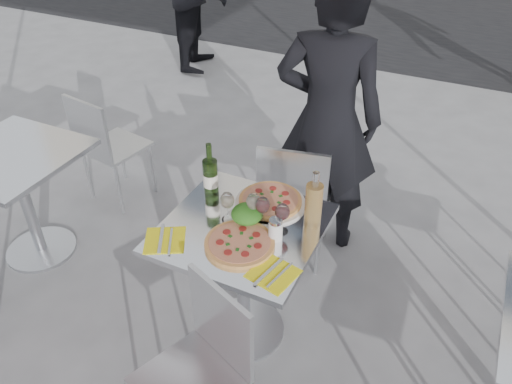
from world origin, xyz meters
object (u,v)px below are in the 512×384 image
at_px(wineglass_red_a, 263,206).
at_px(carafe, 314,204).
at_px(wineglass_red_b, 282,213).
at_px(side_chair_lfar, 104,142).
at_px(wine_bottle, 211,176).
at_px(main_table, 243,259).
at_px(wineglass_white_b, 254,202).
at_px(napkin_left, 165,240).
at_px(chair_near, 203,359).
at_px(salad_plate, 247,215).
at_px(wineglass_white_a, 227,201).
at_px(side_table_left, 20,184).
at_px(napkin_right, 273,273).
at_px(pizza_near, 240,243).
at_px(woman_diner, 328,120).
at_px(pizza_far, 270,201).
at_px(chair_far, 294,195).
at_px(sugar_shaker, 276,229).

bearing_deg(wineglass_red_a, carafe, 26.82).
distance_m(wineglass_red_a, wineglass_red_b, 0.10).
distance_m(side_chair_lfar, wine_bottle, 1.32).
distance_m(main_table, wineglass_white_b, 0.33).
height_order(wineglass_white_b, napkin_left, wineglass_white_b).
bearing_deg(chair_near, salad_plate, 120.69).
bearing_deg(wineglass_white_a, side_table_left, -179.41).
bearing_deg(napkin_right, pizza_near, 167.37).
xyz_separation_m(main_table, side_table_left, (-1.50, 0.00, 0.00)).
xyz_separation_m(woman_diner, napkin_left, (-0.35, -1.19, -0.12)).
height_order(wineglass_red_a, napkin_left, wineglass_red_a).
distance_m(chair_near, salad_plate, 0.67).
xyz_separation_m(pizza_far, napkin_left, (-0.32, -0.46, -0.01)).
relative_size(main_table, pizza_near, 2.37).
relative_size(woman_diner, salad_plate, 7.94).
height_order(chair_far, wineglass_red_a, wineglass_red_a).
height_order(chair_far, chair_near, chair_far).
relative_size(chair_far, carafe, 3.04).
relative_size(carafe, napkin_right, 1.35).
distance_m(side_table_left, woman_diner, 1.88).
bearing_deg(woman_diner, salad_plate, 75.22).
relative_size(sugar_shaker, wineglass_white_b, 0.68).
bearing_deg(wineglass_white_a, sugar_shaker, -5.44).
xyz_separation_m(wine_bottle, carafe, (0.54, -0.00, 0.00)).
bearing_deg(wineglass_red_a, wine_bottle, 162.32).
bearing_deg(napkin_right, sugar_shaker, 124.25).
bearing_deg(chair_far, carafe, 108.37).
height_order(wineglass_red_a, napkin_right, wineglass_red_a).
bearing_deg(wine_bottle, salad_plate, -24.27).
distance_m(side_chair_lfar, napkin_right, 1.91).
bearing_deg(wineglass_white_b, salad_plate, -145.86).
relative_size(sugar_shaker, wineglass_red_a, 0.68).
height_order(main_table, wineglass_white_b, wineglass_white_b).
bearing_deg(wine_bottle, chair_near, -63.62).
xyz_separation_m(carafe, wineglass_red_b, (-0.11, -0.11, -0.01)).
distance_m(carafe, wineglass_white_a, 0.40).
xyz_separation_m(wine_bottle, napkin_right, (0.51, -0.38, -0.11)).
xyz_separation_m(chair_far, wine_bottle, (-0.27, -0.47, 0.34)).
height_order(wineglass_red_b, napkin_left, wineglass_red_b).
distance_m(chair_far, napkin_right, 0.91).
xyz_separation_m(pizza_near, pizza_far, (-0.00, 0.34, 0.01)).
relative_size(wine_bottle, wineglass_red_a, 1.87).
relative_size(pizza_far, wineglass_white_a, 2.24).
relative_size(chair_near, sugar_shaker, 7.75).
distance_m(salad_plate, wineglass_white_a, 0.12).
bearing_deg(sugar_shaker, pizza_near, -138.14).
bearing_deg(napkin_left, side_chair_lfar, 112.84).
xyz_separation_m(main_table, wineglass_red_a, (0.08, 0.05, 0.32)).
height_order(side_table_left, sugar_shaker, sugar_shaker).
relative_size(main_table, pizza_far, 2.12).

